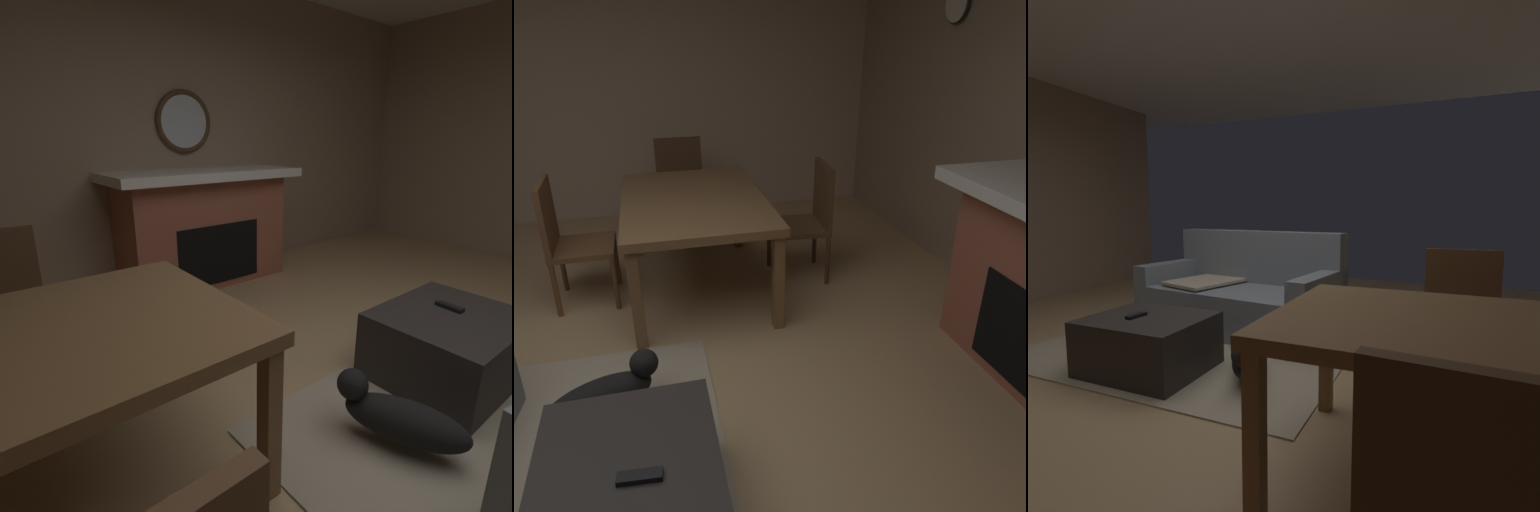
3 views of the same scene
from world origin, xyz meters
TOP-DOWN VIEW (x-y plane):
  - floor at (0.00, 0.00)m, footprint 8.49×8.49m
  - wall_right_window_side at (3.54, 0.00)m, footprint 0.12×6.29m
  - ottoman_coffee_table at (-0.46, -0.26)m, footprint 0.84×0.69m
  - tv_remote at (-0.52, -0.31)m, footprint 0.06×0.16m
  - dining_table at (1.62, -0.76)m, footprint 1.56×1.03m
  - dining_chair_north at (1.61, 0.15)m, footprint 0.44×0.44m
  - dining_chair_south at (1.61, -1.66)m, footprint 0.47×0.47m
  - dining_chair_east at (2.79, -0.76)m, footprint 0.44×0.44m
  - small_dog at (0.27, -0.12)m, footprint 0.39×0.60m
  - wall_clock at (1.80, -2.86)m, footprint 0.29×0.03m

SIDE VIEW (x-z plane):
  - floor at x=0.00m, z-range 0.00..0.00m
  - small_dog at x=0.27m, z-range 0.02..0.31m
  - ottoman_coffee_table at x=-0.46m, z-range 0.00..0.41m
  - tv_remote at x=-0.52m, z-range 0.41..0.43m
  - dining_chair_north at x=1.61m, z-range 0.06..0.99m
  - dining_chair_south at x=1.61m, z-range 0.06..0.99m
  - dining_chair_east at x=2.79m, z-range 0.06..0.99m
  - dining_table at x=1.62m, z-range 0.29..1.03m
  - wall_right_window_side at x=3.54m, z-range 0.00..2.87m
  - wall_clock at x=1.80m, z-range 1.90..2.19m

